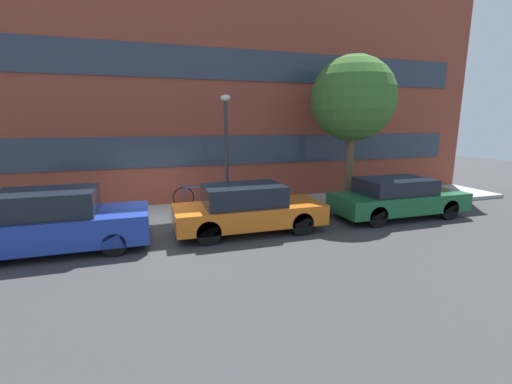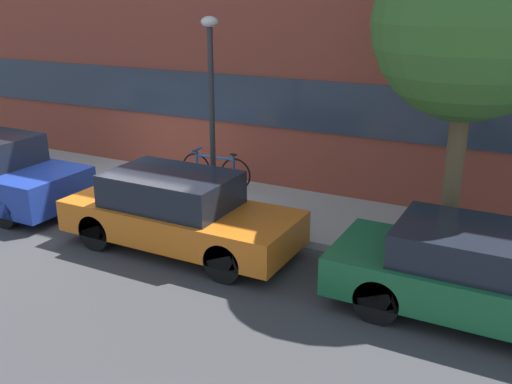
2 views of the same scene
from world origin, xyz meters
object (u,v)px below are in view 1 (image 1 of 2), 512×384
street_tree (353,99)px  lamp_post (226,140)px  parked_car_orange (248,209)px  fire_hydrant (42,219)px  parked_car_blue (55,222)px  parked_car_green (397,197)px  bicycle (198,195)px

street_tree → lamp_post: 4.76m
parked_car_orange → fire_hydrant: bearing=165.8°
parked_car_blue → lamp_post: size_ratio=1.12×
parked_car_green → street_tree: bearing=118.2°
parked_car_green → fire_hydrant: size_ratio=6.68×
parked_car_orange → parked_car_blue: bearing=180.0°
fire_hydrant → lamp_post: lamp_post is taller
parked_car_blue → bicycle: (3.89, 2.88, -0.17)m
street_tree → lamp_post: (-4.56, -0.03, -1.35)m
parked_car_green → fire_hydrant: bearing=172.5°
parked_car_blue → parked_car_orange: (4.89, 0.00, -0.05)m
fire_hydrant → parked_car_blue: bearing=-65.4°
bicycle → parked_car_orange: bearing=107.0°
bicycle → lamp_post: 2.51m
parked_car_blue → parked_car_green: 10.08m
parked_car_blue → parked_car_orange: size_ratio=1.00×
street_tree → bicycle: bearing=166.4°
parked_car_green → lamp_post: 5.95m
parked_car_green → lamp_post: bearing=163.9°
parked_car_orange → lamp_post: size_ratio=1.12×
parked_car_orange → bicycle: bearing=109.2°
fire_hydrant → street_tree: size_ratio=0.13×
parked_car_blue → fire_hydrant: bearing=114.6°
parked_car_green → street_tree: size_ratio=0.85×
street_tree → parked_car_blue: bearing=-170.2°
parked_car_blue → parked_car_green: bearing=0.0°
bicycle → parked_car_blue: bearing=34.3°
parked_car_blue → fire_hydrant: size_ratio=6.40×
parked_car_blue → lamp_post: 5.24m
parked_car_orange → parked_car_green: size_ratio=0.96×
parked_car_green → bicycle: parked_car_green is taller
fire_hydrant → street_tree: (9.87, 0.19, 3.43)m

